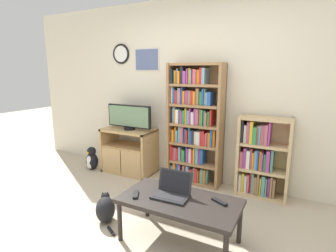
% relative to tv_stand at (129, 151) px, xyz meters
% --- Properties ---
extents(ground_plane, '(18.00, 18.00, 0.00)m').
position_rel_tv_stand_xyz_m(ground_plane, '(1.09, -1.60, -0.35)').
color(ground_plane, '#BCAD93').
extents(wall_back, '(6.32, 0.09, 2.60)m').
position_rel_tv_stand_xyz_m(wall_back, '(1.08, 0.30, 0.95)').
color(wall_back, beige).
rests_on(wall_back, ground_plane).
extents(tv_stand, '(0.82, 0.46, 0.70)m').
position_rel_tv_stand_xyz_m(tv_stand, '(0.00, 0.00, 0.00)').
color(tv_stand, tan).
rests_on(tv_stand, ground_plane).
extents(television, '(0.76, 0.18, 0.39)m').
position_rel_tv_stand_xyz_m(television, '(0.04, -0.00, 0.55)').
color(television, black).
rests_on(television, tv_stand).
extents(bookshelf_tall, '(0.77, 0.28, 1.70)m').
position_rel_tv_stand_xyz_m(bookshelf_tall, '(1.05, 0.13, 0.48)').
color(bookshelf_tall, '#9E754C').
rests_on(bookshelf_tall, ground_plane).
extents(bookshelf_short, '(0.63, 0.28, 1.04)m').
position_rel_tv_stand_xyz_m(bookshelf_short, '(1.98, 0.13, 0.14)').
color(bookshelf_short, tan).
rests_on(bookshelf_short, ground_plane).
extents(coffee_table, '(1.10, 0.57, 0.44)m').
position_rel_tv_stand_xyz_m(coffee_table, '(1.47, -1.23, 0.04)').
color(coffee_table, black).
rests_on(coffee_table, ground_plane).
extents(laptop, '(0.35, 0.26, 0.23)m').
position_rel_tv_stand_xyz_m(laptop, '(1.38, -1.19, 0.14)').
color(laptop, '#232326').
rests_on(laptop, coffee_table).
extents(remote_near_laptop, '(0.16, 0.11, 0.02)m').
position_rel_tv_stand_xyz_m(remote_near_laptop, '(1.81, -1.12, 0.09)').
color(remote_near_laptop, black).
rests_on(remote_near_laptop, coffee_table).
extents(remote_far_from_laptop, '(0.12, 0.16, 0.02)m').
position_rel_tv_stand_xyz_m(remote_far_from_laptop, '(1.07, -1.35, 0.09)').
color(remote_far_from_laptop, black).
rests_on(remote_far_from_laptop, coffee_table).
extents(cat, '(0.43, 0.36, 0.30)m').
position_rel_tv_stand_xyz_m(cat, '(0.61, -1.27, -0.22)').
color(cat, black).
rests_on(cat, ground_plane).
extents(penguin_figurine, '(0.21, 0.19, 0.38)m').
position_rel_tv_stand_xyz_m(penguin_figurine, '(-0.60, -0.20, -0.18)').
color(penguin_figurine, black).
rests_on(penguin_figurine, ground_plane).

